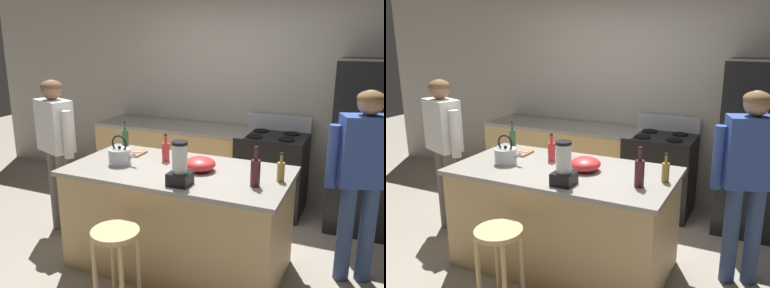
# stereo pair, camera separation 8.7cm
# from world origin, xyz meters

# --- Properties ---
(ground_plane) EXTENTS (14.00, 14.00, 0.00)m
(ground_plane) POSITION_xyz_m (0.00, 0.00, 0.00)
(ground_plane) COLOR #9E9384
(back_wall) EXTENTS (8.00, 0.10, 2.70)m
(back_wall) POSITION_xyz_m (0.00, 1.95, 1.35)
(back_wall) COLOR #BCB7AD
(back_wall) RESTS_ON ground_plane
(kitchen_island) EXTENTS (1.93, 1.00, 0.92)m
(kitchen_island) POSITION_xyz_m (0.00, 0.00, 0.46)
(kitchen_island) COLOR tan
(kitchen_island) RESTS_ON ground_plane
(back_counter_run) EXTENTS (2.00, 0.64, 0.92)m
(back_counter_run) POSITION_xyz_m (-0.80, 1.55, 0.46)
(back_counter_run) COLOR tan
(back_counter_run) RESTS_ON ground_plane
(refrigerator) EXTENTS (0.90, 0.73, 1.81)m
(refrigerator) POSITION_xyz_m (1.58, 1.50, 0.90)
(refrigerator) COLOR black
(refrigerator) RESTS_ON ground_plane
(stove_range) EXTENTS (0.76, 0.65, 1.10)m
(stove_range) POSITION_xyz_m (0.48, 1.52, 0.47)
(stove_range) COLOR black
(stove_range) RESTS_ON ground_plane
(person_by_island_left) EXTENTS (0.59, 0.34, 1.62)m
(person_by_island_left) POSITION_xyz_m (-1.43, 0.10, 0.98)
(person_by_island_left) COLOR #66605B
(person_by_island_left) RESTS_ON ground_plane
(person_by_sink_right) EXTENTS (0.59, 0.34, 1.64)m
(person_by_sink_right) POSITION_xyz_m (1.47, 0.39, 1.00)
(person_by_sink_right) COLOR #384C7A
(person_by_sink_right) RESTS_ON ground_plane
(bar_stool) EXTENTS (0.36, 0.36, 0.67)m
(bar_stool) POSITION_xyz_m (-0.14, -0.77, 0.52)
(bar_stool) COLOR tan
(bar_stool) RESTS_ON ground_plane
(blender_appliance) EXTENTS (0.17, 0.17, 0.35)m
(blender_appliance) POSITION_xyz_m (0.18, -0.33, 1.07)
(blender_appliance) COLOR black
(blender_appliance) RESTS_ON kitchen_island
(bottle_vinegar) EXTENTS (0.06, 0.06, 0.24)m
(bottle_vinegar) POSITION_xyz_m (0.87, 0.07, 1.01)
(bottle_vinegar) COLOR olive
(bottle_vinegar) RESTS_ON kitchen_island
(bottle_wine) EXTENTS (0.08, 0.08, 0.32)m
(bottle_wine) POSITION_xyz_m (0.72, -0.13, 1.04)
(bottle_wine) COLOR #471923
(bottle_wine) RESTS_ON kitchen_island
(bottle_olive_oil) EXTENTS (0.07, 0.07, 0.28)m
(bottle_olive_oil) POSITION_xyz_m (-0.79, 0.40, 1.02)
(bottle_olive_oil) COLOR #2D6638
(bottle_olive_oil) RESTS_ON kitchen_island
(bottle_soda) EXTENTS (0.07, 0.07, 0.26)m
(bottle_soda) POSITION_xyz_m (-0.20, 0.17, 1.02)
(bottle_soda) COLOR red
(bottle_soda) RESTS_ON kitchen_island
(mixing_bowl) EXTENTS (0.27, 0.27, 0.12)m
(mixing_bowl) POSITION_xyz_m (0.19, 0.04, 0.98)
(mixing_bowl) COLOR red
(mixing_bowl) RESTS_ON kitchen_island
(tea_kettle) EXTENTS (0.28, 0.20, 0.27)m
(tea_kettle) POSITION_xyz_m (-0.53, -0.08, 1.00)
(tea_kettle) COLOR #B7BABF
(tea_kettle) RESTS_ON kitchen_island
(cutting_board) EXTENTS (0.30, 0.20, 0.02)m
(cutting_board) POSITION_xyz_m (-0.64, 0.23, 0.93)
(cutting_board) COLOR #9E6B3D
(cutting_board) RESTS_ON kitchen_island
(chef_knife) EXTENTS (0.22, 0.06, 0.01)m
(chef_knife) POSITION_xyz_m (-0.62, 0.23, 0.95)
(chef_knife) COLOR #B7BABF
(chef_knife) RESTS_ON cutting_board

